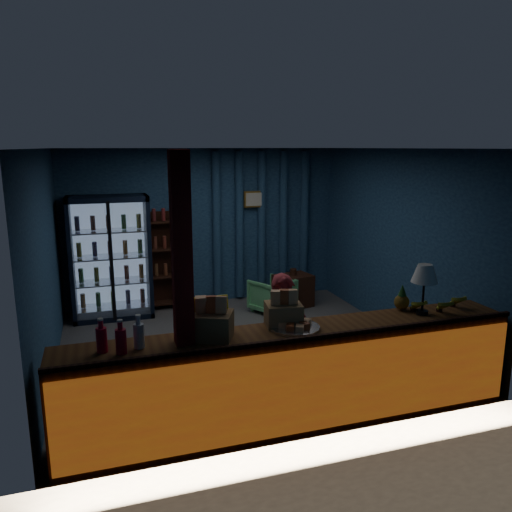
{
  "coord_description": "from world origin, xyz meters",
  "views": [
    {
      "loc": [
        -1.7,
        -5.97,
        2.62
      ],
      "look_at": [
        0.15,
        -0.2,
        1.29
      ],
      "focal_mm": 35.0,
      "sensor_mm": 36.0,
      "label": 1
    }
  ],
  "objects_px": {
    "shopkeeper": "(283,339)",
    "green_chair": "(272,295)",
    "table_lamp": "(425,276)",
    "pastry_tray": "(295,326)"
  },
  "relations": [
    {
      "from": "pastry_tray",
      "to": "green_chair",
      "type": "bearing_deg",
      "value": 74.03
    },
    {
      "from": "shopkeeper",
      "to": "green_chair",
      "type": "relative_size",
      "value": 2.24
    },
    {
      "from": "green_chair",
      "to": "pastry_tray",
      "type": "relative_size",
      "value": 1.28
    },
    {
      "from": "shopkeeper",
      "to": "pastry_tray",
      "type": "xyz_separation_m",
      "value": [
        -0.04,
        -0.43,
        0.29
      ]
    },
    {
      "from": "shopkeeper",
      "to": "pastry_tray",
      "type": "relative_size",
      "value": 2.86
    },
    {
      "from": "green_chair",
      "to": "pastry_tray",
      "type": "xyz_separation_m",
      "value": [
        -0.91,
        -3.18,
        0.7
      ]
    },
    {
      "from": "shopkeeper",
      "to": "table_lamp",
      "type": "xyz_separation_m",
      "value": [
        1.35,
        -0.44,
        0.68
      ]
    },
    {
      "from": "green_chair",
      "to": "pastry_tray",
      "type": "bearing_deg",
      "value": 46.02
    },
    {
      "from": "shopkeeper",
      "to": "pastry_tray",
      "type": "distance_m",
      "value": 0.52
    },
    {
      "from": "shopkeeper",
      "to": "green_chair",
      "type": "bearing_deg",
      "value": 96.63
    }
  ]
}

